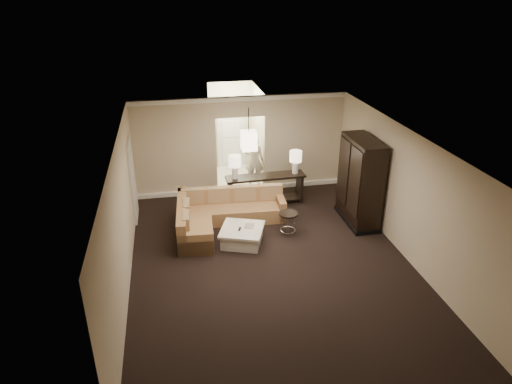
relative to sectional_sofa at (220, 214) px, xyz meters
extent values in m
plane|color=black|center=(0.88, -1.93, -0.32)|extent=(8.00, 8.00, 0.00)
cube|color=beige|center=(0.88, 2.07, 1.08)|extent=(6.00, 0.04, 2.80)
cube|color=beige|center=(0.88, -5.93, 1.08)|extent=(6.00, 0.04, 2.80)
cube|color=beige|center=(-2.12, -1.93, 1.08)|extent=(0.04, 8.00, 2.80)
cube|color=beige|center=(3.88, -1.93, 1.08)|extent=(0.04, 8.00, 2.80)
cube|color=white|center=(0.88, -1.93, 2.48)|extent=(6.00, 8.00, 0.02)
cube|color=white|center=(0.88, 2.02, 2.41)|extent=(6.00, 0.10, 0.12)
cube|color=white|center=(0.88, 2.02, -0.26)|extent=(6.00, 0.10, 0.12)
cube|color=silver|center=(-2.09, 0.87, 0.73)|extent=(0.05, 0.90, 2.10)
cube|color=silver|center=(0.88, 3.07, -0.32)|extent=(1.40, 2.00, 0.01)
cube|color=beige|center=(0.18, 3.07, 1.08)|extent=(0.04, 2.00, 2.80)
cube|color=beige|center=(1.58, 3.07, 1.08)|extent=(0.04, 2.00, 2.80)
cube|color=beige|center=(0.88, 4.07, 1.08)|extent=(1.40, 0.04, 2.80)
cube|color=silver|center=(0.88, 4.04, 0.73)|extent=(0.90, 0.05, 2.10)
cube|color=brown|center=(0.34, 0.27, -0.13)|extent=(2.75, 0.98, 0.38)
cube|color=brown|center=(-0.67, -0.70, -0.13)|extent=(0.89, 1.31, 0.38)
cube|color=brown|center=(0.36, 0.57, 0.26)|extent=(2.72, 0.39, 0.42)
cube|color=brown|center=(-0.94, -0.23, 0.26)|extent=(0.35, 2.18, 0.42)
cube|color=brown|center=(1.60, 0.19, -0.04)|extent=(0.23, 0.82, 0.56)
cube|color=brown|center=(-0.70, -1.24, -0.04)|extent=(0.82, 0.23, 0.56)
cube|color=tan|center=(-0.63, 0.59, 0.28)|extent=(0.57, 0.18, 0.42)
cube|color=tan|center=(0.04, 0.54, 0.28)|extent=(0.57, 0.18, 0.42)
cube|color=tan|center=(0.72, 0.50, 0.28)|extent=(0.57, 0.18, 0.42)
cube|color=tan|center=(1.39, 0.46, 0.28)|extent=(0.57, 0.18, 0.42)
cube|color=tan|center=(-0.82, -0.15, 0.28)|extent=(0.18, 0.55, 0.42)
cube|color=tan|center=(-0.86, -0.78, 0.28)|extent=(0.18, 0.55, 0.42)
cube|color=beige|center=(0.40, -0.93, -0.16)|extent=(1.11, 1.11, 0.33)
cube|color=beige|center=(0.40, -0.93, 0.03)|extent=(1.23, 1.23, 0.06)
cube|color=black|center=(0.34, -0.96, 0.07)|extent=(0.10, 0.16, 0.02)
cube|color=beige|center=(0.59, -0.84, 0.07)|extent=(0.30, 0.34, 0.01)
cube|color=black|center=(1.38, 1.03, 0.48)|extent=(2.18, 0.55, 0.06)
cube|color=black|center=(0.40, 1.01, 0.07)|extent=(0.09, 0.45, 0.79)
cube|color=black|center=(2.37, 1.06, 0.07)|extent=(0.09, 0.45, 0.79)
cube|color=black|center=(1.38, 1.03, -0.21)|extent=(2.08, 0.50, 0.04)
cube|color=black|center=(3.48, -0.41, 0.78)|extent=(0.61, 1.47, 2.20)
cube|color=black|center=(3.17, -0.77, 0.94)|extent=(0.03, 0.65, 1.68)
cube|color=black|center=(3.17, -0.04, 0.94)|extent=(0.03, 0.65, 1.68)
cube|color=black|center=(3.48, -0.41, -0.27)|extent=(0.65, 1.53, 0.10)
cylinder|color=black|center=(1.57, -0.73, 0.23)|extent=(0.46, 0.46, 0.04)
torus|color=silver|center=(1.57, -0.73, -0.22)|extent=(0.38, 0.38, 0.02)
cylinder|color=silver|center=(1.74, -0.68, -0.05)|extent=(0.02, 0.02, 0.54)
cylinder|color=silver|center=(1.44, -0.60, -0.05)|extent=(0.02, 0.02, 0.54)
cylinder|color=silver|center=(1.52, -0.90, -0.05)|extent=(0.02, 0.02, 0.54)
cylinder|color=white|center=(0.54, 1.01, 0.69)|extent=(0.16, 0.16, 0.34)
cylinder|color=#FFE5BF|center=(0.54, 1.01, 1.01)|extent=(0.34, 0.34, 0.30)
cylinder|color=white|center=(2.22, 1.05, 0.69)|extent=(0.16, 0.16, 0.34)
cylinder|color=#FFE5BF|center=(2.22, 1.05, 1.01)|extent=(0.34, 0.34, 0.30)
cylinder|color=black|center=(0.88, 0.77, 2.18)|extent=(0.02, 0.02, 0.60)
cube|color=#FFEEC6|center=(0.88, 0.77, 1.63)|extent=(0.38, 0.38, 0.48)
imported|color=beige|center=(1.33, 2.37, 0.54)|extent=(0.73, 0.60, 1.73)
camera|label=1|loc=(-1.07, -10.11, 5.28)|focal=32.00mm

